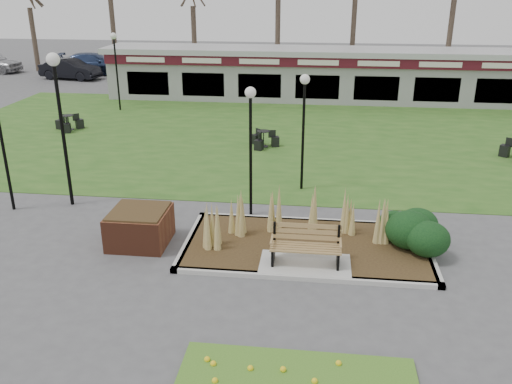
# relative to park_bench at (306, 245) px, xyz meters

# --- Properties ---
(ground) EXTENTS (100.00, 100.00, 0.00)m
(ground) POSITION_rel_park_bench_xyz_m (0.00, -0.25, -0.59)
(ground) COLOR #515154
(ground) RESTS_ON ground
(lawn) EXTENTS (34.00, 16.00, 0.02)m
(lawn) POSITION_rel_park_bench_xyz_m (0.00, 11.75, -0.58)
(lawn) COLOR #2B5A1C
(lawn) RESTS_ON ground
(planting_bed) EXTENTS (6.75, 3.40, 1.27)m
(planting_bed) POSITION_rel_park_bench_xyz_m (1.27, 1.10, -0.22)
(planting_bed) COLOR #362315
(planting_bed) RESTS_ON ground
(park_bench) EXTENTS (1.70, 0.66, 0.93)m
(park_bench) POSITION_rel_park_bench_xyz_m (0.00, 0.00, 0.00)
(park_bench) COLOR #9E7D47
(park_bench) RESTS_ON ground
(brick_planter) EXTENTS (1.50, 1.50, 0.95)m
(brick_planter) POSITION_rel_park_bench_xyz_m (-4.40, 0.75, -0.11)
(brick_planter) COLOR brown
(brick_planter) RESTS_ON ground
(food_pavilion) EXTENTS (24.60, 3.40, 2.90)m
(food_pavilion) POSITION_rel_park_bench_xyz_m (0.00, 19.71, 0.89)
(food_pavilion) COLOR #959698
(food_pavilion) RESTS_ON ground
(lamp_post_near_left) EXTENTS (0.38, 0.38, 4.64)m
(lamp_post_near_left) POSITION_rel_park_bench_xyz_m (-7.37, 3.07, 2.79)
(lamp_post_near_left) COLOR black
(lamp_post_near_left) RESTS_ON ground
(lamp_post_near_right) EXTENTS (0.32, 0.32, 3.82)m
(lamp_post_near_right) POSITION_rel_park_bench_xyz_m (-1.72, 2.95, 2.20)
(lamp_post_near_right) COLOR black
(lamp_post_near_right) RESTS_ON ground
(lamp_post_mid_right) EXTENTS (0.32, 0.32, 3.82)m
(lamp_post_mid_right) POSITION_rel_park_bench_xyz_m (-0.31, 5.21, 2.20)
(lamp_post_mid_right) COLOR black
(lamp_post_mid_right) RESTS_ON ground
(lamp_post_far_left) EXTENTS (0.33, 0.33, 4.00)m
(lamp_post_far_left) POSITION_rel_park_bench_xyz_m (-10.43, 15.77, 2.33)
(lamp_post_far_left) COLOR black
(lamp_post_far_left) RESTS_ON ground
(bistro_set_a) EXTENTS (1.26, 1.25, 0.69)m
(bistro_set_a) POSITION_rel_park_bench_xyz_m (-11.32, 11.50, -0.34)
(bistro_set_a) COLOR black
(bistro_set_a) RESTS_ON ground
(bistro_set_b) EXTENTS (1.23, 1.25, 0.68)m
(bistro_set_b) POSITION_rel_park_bench_xyz_m (-2.08, 9.88, -0.34)
(bistro_set_b) COLOR black
(bistro_set_b) RESTS_ON ground
(car_black) EXTENTS (4.45, 2.20, 1.40)m
(car_black) POSITION_rel_park_bench_xyz_m (-17.15, 24.55, 0.11)
(car_black) COLOR black
(car_black) RESTS_ON ground
(car_blue) EXTENTS (5.51, 2.88, 1.52)m
(car_blue) POSITION_rel_park_bench_xyz_m (-16.32, 26.75, 0.17)
(car_blue) COLOR navy
(car_blue) RESTS_ON ground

